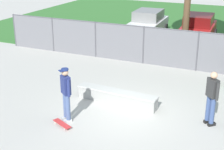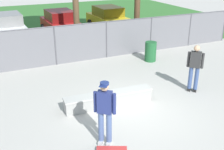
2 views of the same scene
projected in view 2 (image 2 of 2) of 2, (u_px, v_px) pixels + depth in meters
The scene contains 11 objects.
ground_plane at pixel (136, 111), 9.22m from camera, with size 80.00×80.00×0.00m, color #ADAAA3.
grass_strip at pixel (42, 22), 22.54m from camera, with size 30.38×20.00×0.02m, color #336B2D.
concrete_ledge at pixel (109, 99), 9.51m from camera, with size 3.13×0.65×0.49m.
skateboarder at pixel (105, 111), 7.22m from camera, with size 0.50×0.43×1.84m.
skateboard at pixel (112, 149), 7.28m from camera, with size 0.81×0.52×0.09m.
chainlink_fence at pixel (82, 41), 13.49m from camera, with size 18.45×0.07×1.88m.
car_white at pixel (8, 27), 17.04m from camera, with size 2.15×4.27×1.66m.
car_red at pixel (61, 23), 18.12m from camera, with size 2.15×4.27×1.66m.
car_yellow at pixel (109, 19), 19.63m from camera, with size 2.15×4.27×1.66m.
bystander at pixel (195, 66), 10.28m from camera, with size 0.46×0.46×1.82m.
trash_bin at pixel (151, 52), 13.69m from camera, with size 0.56×0.56×0.97m, color #1E592D.
Camera 2 is at (-4.06, -7.00, 4.65)m, focal length 44.42 mm.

